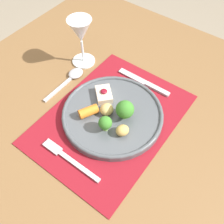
% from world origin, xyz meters
% --- Properties ---
extents(ground_plane, '(8.00, 8.00, 0.00)m').
position_xyz_m(ground_plane, '(0.00, 0.00, 0.00)').
color(ground_plane, gray).
extents(dining_table, '(1.10, 1.10, 0.72)m').
position_xyz_m(dining_table, '(0.00, 0.00, 0.63)').
color(dining_table, brown).
rests_on(dining_table, ground_plane).
extents(placemat, '(0.46, 0.33, 0.00)m').
position_xyz_m(placemat, '(0.00, 0.00, 0.72)').
color(placemat, maroon).
rests_on(placemat, dining_table).
extents(dinner_plate, '(0.29, 0.29, 0.08)m').
position_xyz_m(dinner_plate, '(0.01, 0.00, 0.74)').
color(dinner_plate, '#4C5156').
rests_on(dinner_plate, placemat).
extents(fork, '(0.02, 0.19, 0.01)m').
position_xyz_m(fork, '(-0.17, 0.01, 0.73)').
color(fork, '#B2B2B7').
rests_on(fork, placemat).
extents(knife, '(0.02, 0.19, 0.01)m').
position_xyz_m(knife, '(0.18, -0.01, 0.73)').
color(knife, '#B2B2B7').
rests_on(knife, placemat).
extents(spoon, '(0.17, 0.04, 0.02)m').
position_xyz_m(spoon, '(0.06, 0.20, 0.73)').
color(spoon, '#B2B2B7').
rests_on(spoon, dining_table).
extents(wine_glass_near, '(0.08, 0.08, 0.17)m').
position_xyz_m(wine_glass_near, '(0.14, 0.22, 0.84)').
color(wine_glass_near, white).
rests_on(wine_glass_near, dining_table).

